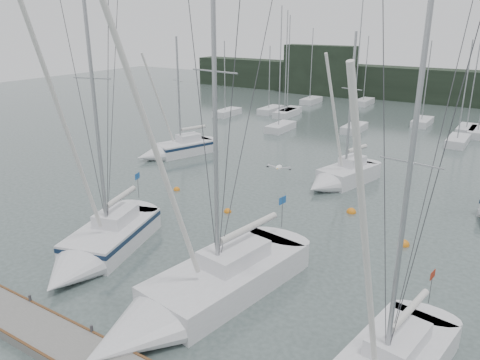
% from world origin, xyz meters
% --- Properties ---
extents(ground, '(160.00, 160.00, 0.00)m').
position_xyz_m(ground, '(0.00, 0.00, 0.00)').
color(ground, '#404E4B').
rests_on(ground, ground).
extents(far_treeline, '(90.00, 4.00, 5.00)m').
position_xyz_m(far_treeline, '(0.00, 62.00, 2.50)').
color(far_treeline, black).
rests_on(far_treeline, ground).
extents(far_building_left, '(12.00, 3.00, 8.00)m').
position_xyz_m(far_building_left, '(-20.00, 60.00, 4.00)').
color(far_building_left, black).
rests_on(far_building_left, ground).
extents(mast_forest, '(53.27, 26.94, 14.69)m').
position_xyz_m(mast_forest, '(2.53, 43.06, 0.48)').
color(mast_forest, silver).
rests_on(mast_forest, ground).
extents(sailboat_near_left, '(5.32, 9.32, 15.95)m').
position_xyz_m(sailboat_near_left, '(-7.06, 0.62, 0.63)').
color(sailboat_near_left, silver).
rests_on(sailboat_near_left, ground).
extents(sailboat_near_center, '(5.28, 12.33, 17.49)m').
position_xyz_m(sailboat_near_center, '(0.06, -0.62, 0.61)').
color(sailboat_near_center, silver).
rests_on(sailboat_near_center, ground).
extents(sailboat_mid_a, '(4.90, 7.89, 11.52)m').
position_xyz_m(sailboat_mid_a, '(-16.52, 18.06, 0.59)').
color(sailboat_mid_a, silver).
rests_on(sailboat_mid_a, ground).
extents(sailboat_mid_c, '(4.24, 7.40, 12.16)m').
position_xyz_m(sailboat_mid_c, '(-0.47, 18.62, 0.61)').
color(sailboat_mid_c, silver).
rests_on(sailboat_mid_c, ground).
extents(buoy_a, '(0.51, 0.51, 0.51)m').
position_xyz_m(buoy_a, '(-4.75, 9.76, 0.00)').
color(buoy_a, orange).
rests_on(buoy_a, ground).
extents(buoy_b, '(0.65, 0.65, 0.65)m').
position_xyz_m(buoy_b, '(2.26, 14.11, 0.00)').
color(buoy_b, orange).
rests_on(buoy_b, ground).
extents(buoy_c, '(0.49, 0.49, 0.49)m').
position_xyz_m(buoy_c, '(-10.34, 11.22, 0.00)').
color(buoy_c, orange).
rests_on(buoy_c, ground).
extents(seagull, '(0.95, 0.44, 0.19)m').
position_xyz_m(seagull, '(3.19, 1.71, 6.64)').
color(seagull, white).
rests_on(seagull, ground).
extents(buoy_d, '(0.65, 0.65, 0.65)m').
position_xyz_m(buoy_d, '(6.42, 11.17, 0.00)').
color(buoy_d, orange).
rests_on(buoy_d, ground).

